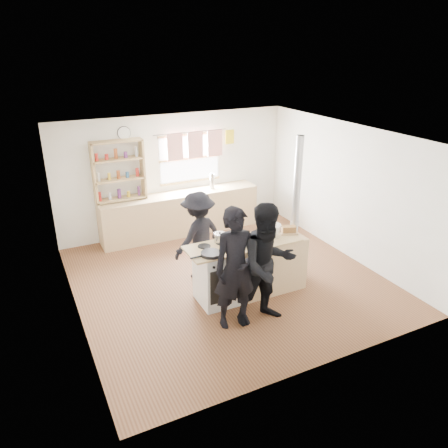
# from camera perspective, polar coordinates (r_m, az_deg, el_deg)

# --- Properties ---
(ground) EXTENTS (5.00, 5.00, 0.01)m
(ground) POSITION_cam_1_polar(r_m,az_deg,el_deg) (7.68, 0.43, -7.22)
(ground) COLOR brown
(ground) RESTS_ON ground
(back_counter) EXTENTS (3.40, 0.55, 0.90)m
(back_counter) POSITION_cam_1_polar(r_m,az_deg,el_deg) (9.33, -5.67, 1.38)
(back_counter) COLOR tan
(back_counter) RESTS_ON ground
(shelving_unit) EXTENTS (1.00, 0.28, 1.20)m
(shelving_unit) POSITION_cam_1_polar(r_m,az_deg,el_deg) (8.79, -13.59, 6.81)
(shelving_unit) COLOR tan
(shelving_unit) RESTS_ON back_counter
(thermos) EXTENTS (0.10, 0.10, 0.32)m
(thermos) POSITION_cam_1_polar(r_m,az_deg,el_deg) (9.40, -1.57, 5.59)
(thermos) COLOR silver
(thermos) RESTS_ON back_counter
(cooking_island) EXTENTS (1.97, 0.64, 0.93)m
(cooking_island) POSITION_cam_1_polar(r_m,az_deg,el_deg) (7.09, 3.49, -5.64)
(cooking_island) COLOR white
(cooking_island) RESTS_ON ground
(skillet_greens) EXTENTS (0.31, 0.31, 0.05)m
(skillet_greens) POSITION_cam_1_polar(r_m,az_deg,el_deg) (6.41, -1.70, -3.88)
(skillet_greens) COLOR black
(skillet_greens) RESTS_ON cooking_island
(roast_tray) EXTENTS (0.41, 0.34, 0.08)m
(roast_tray) POSITION_cam_1_polar(r_m,az_deg,el_deg) (6.78, 3.14, -2.25)
(roast_tray) COLOR silver
(roast_tray) RESTS_ON cooking_island
(stockpot_stove) EXTENTS (0.20, 0.20, 0.17)m
(stockpot_stove) POSITION_cam_1_polar(r_m,az_deg,el_deg) (6.82, -0.53, -1.77)
(stockpot_stove) COLOR #BCBCBE
(stockpot_stove) RESTS_ON cooking_island
(stockpot_counter) EXTENTS (0.31, 0.31, 0.23)m
(stockpot_counter) POSITION_cam_1_polar(r_m,az_deg,el_deg) (7.04, 6.21, -0.84)
(stockpot_counter) COLOR silver
(stockpot_counter) RESTS_ON cooking_island
(bread_board) EXTENTS (0.34, 0.29, 0.12)m
(bread_board) POSITION_cam_1_polar(r_m,az_deg,el_deg) (7.21, 8.47, -0.79)
(bread_board) COLOR tan
(bread_board) RESTS_ON cooking_island
(flue_heater) EXTENTS (0.35, 0.35, 2.50)m
(flue_heater) POSITION_cam_1_polar(r_m,az_deg,el_deg) (7.51, 9.04, -2.51)
(flue_heater) COLOR black
(flue_heater) RESTS_ON ground
(person_near_left) EXTENTS (0.70, 0.50, 1.81)m
(person_near_left) POSITION_cam_1_polar(r_m,az_deg,el_deg) (6.12, 1.60, -5.83)
(person_near_left) COLOR black
(person_near_left) RESTS_ON ground
(person_near_right) EXTENTS (0.91, 0.72, 1.83)m
(person_near_right) POSITION_cam_1_polar(r_m,az_deg,el_deg) (6.22, 5.68, -5.32)
(person_near_right) COLOR black
(person_near_right) RESTS_ON ground
(person_far) EXTENTS (1.15, 0.91, 1.55)m
(person_far) POSITION_cam_1_polar(r_m,az_deg,el_deg) (7.45, -3.35, -1.50)
(person_far) COLOR black
(person_far) RESTS_ON ground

